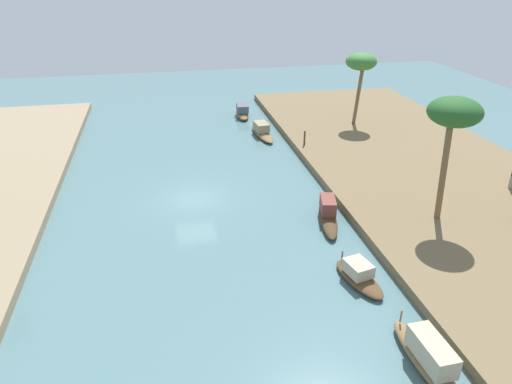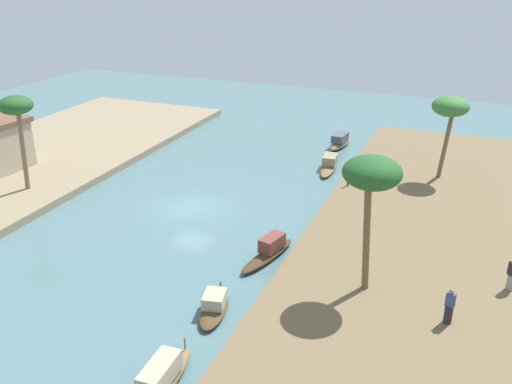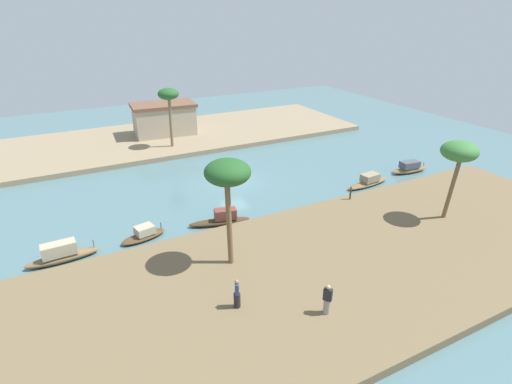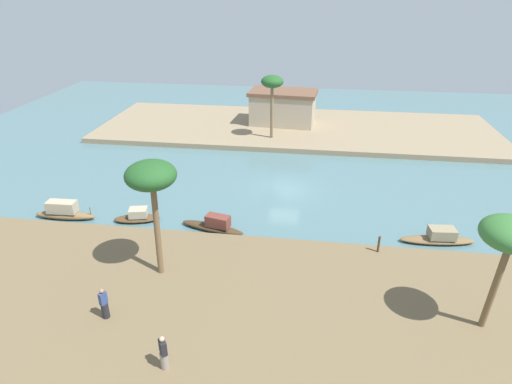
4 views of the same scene
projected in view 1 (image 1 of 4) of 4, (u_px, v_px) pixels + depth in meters
The scene contains 10 objects.
river_water at pixel (194, 198), 29.31m from camera, with size 76.69×76.69×0.00m, color slate.
riverbank_left at pixel (429, 173), 32.10m from camera, with size 44.67×15.28×0.53m, color brown.
sampan_upstream_small at pixel (242, 111), 44.69m from camera, with size 4.05×1.47×1.18m.
sampan_midstream at pixel (429, 358), 16.76m from camera, with size 4.52×1.11×1.37m.
sampan_with_tall_canopy at pixel (359, 275), 21.51m from camera, with size 3.42×1.84×0.98m.
sampan_near_left_bank at pixel (262, 131), 39.71m from camera, with size 4.92×1.51×1.09m.
sampan_foreground at pixel (328, 213), 26.65m from camera, with size 4.75×1.99×1.22m.
mooring_post at pixel (305, 138), 36.16m from camera, with size 0.14×0.14×1.09m, color #4C3823.
palm_tree_left_near at pixel (454, 115), 23.48m from camera, with size 2.71×2.71×6.75m.
palm_tree_left_far at pixel (361, 63), 38.95m from camera, with size 2.57×2.57×6.00m.
Camera 1 is at (-26.40, 1.52, 13.22)m, focal length 33.12 mm.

